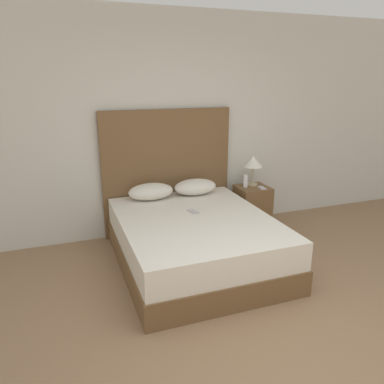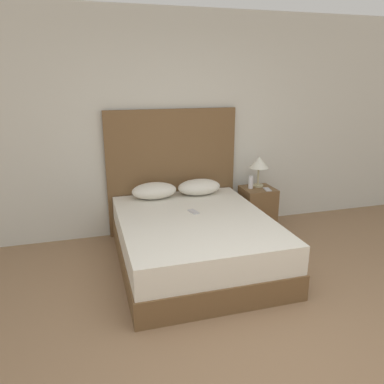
{
  "view_description": "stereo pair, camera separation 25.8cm",
  "coord_description": "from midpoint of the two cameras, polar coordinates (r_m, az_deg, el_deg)",
  "views": [
    {
      "loc": [
        -1.37,
        -1.66,
        1.94
      ],
      "look_at": [
        -0.09,
        1.84,
        0.78
      ],
      "focal_mm": 35.0,
      "sensor_mm": 36.0,
      "label": 1
    },
    {
      "loc": [
        -1.13,
        -1.74,
        1.94
      ],
      "look_at": [
        -0.09,
        1.84,
        0.78
      ],
      "focal_mm": 35.0,
      "sensor_mm": 36.0,
      "label": 2
    }
  ],
  "objects": [
    {
      "name": "bed",
      "position": [
        4.0,
        -1.38,
        -7.53
      ],
      "size": [
        1.56,
        1.92,
        0.53
      ],
      "color": "brown",
      "rests_on": "ground_plane"
    },
    {
      "name": "toiletry_bottle",
      "position": [
        4.81,
        6.64,
        1.65
      ],
      "size": [
        0.06,
        0.06,
        0.16
      ],
      "color": "silver",
      "rests_on": "nightstand"
    },
    {
      "name": "headboard",
      "position": [
        4.72,
        -5.29,
        2.98
      ],
      "size": [
        1.64,
        0.05,
        1.56
      ],
      "color": "brown",
      "rests_on": "ground_plane"
    },
    {
      "name": "wall_back",
      "position": [
        4.71,
        -4.65,
        10.0
      ],
      "size": [
        10.0,
        0.06,
        2.7
      ],
      "color": "silver",
      "rests_on": "ground_plane"
    },
    {
      "name": "phone_on_nightstand",
      "position": [
        4.81,
        9.12,
        0.61
      ],
      "size": [
        0.09,
        0.16,
        0.01
      ],
      "color": "#B7B7BC",
      "rests_on": "nightstand"
    },
    {
      "name": "ground_plane",
      "position": [
        2.87,
        13.18,
        -25.87
      ],
      "size": [
        16.0,
        16.0,
        0.0
      ],
      "primitive_type": "plane",
      "color": "#8C6B4C"
    },
    {
      "name": "nightstand",
      "position": [
        4.95,
        7.65,
        -2.42
      ],
      "size": [
        0.4,
        0.39,
        0.58
      ],
      "color": "brown",
      "rests_on": "ground_plane"
    },
    {
      "name": "phone_on_bed",
      "position": [
        4.05,
        -1.68,
        -3.02
      ],
      "size": [
        0.1,
        0.16,
        0.01
      ],
      "color": "#B7B7BC",
      "rests_on": "bed"
    },
    {
      "name": "table_lamp",
      "position": [
        4.86,
        7.79,
        4.47
      ],
      "size": [
        0.25,
        0.25,
        0.39
      ],
      "color": "tan",
      "rests_on": "nightstand"
    },
    {
      "name": "pillow_left",
      "position": [
        4.48,
        -7.93,
        0.06
      ],
      "size": [
        0.54,
        0.32,
        0.19
      ],
      "color": "silver",
      "rests_on": "bed"
    },
    {
      "name": "pillow_right",
      "position": [
        4.62,
        -1.11,
        0.77
      ],
      "size": [
        0.54,
        0.32,
        0.19
      ],
      "color": "silver",
      "rests_on": "bed"
    }
  ]
}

